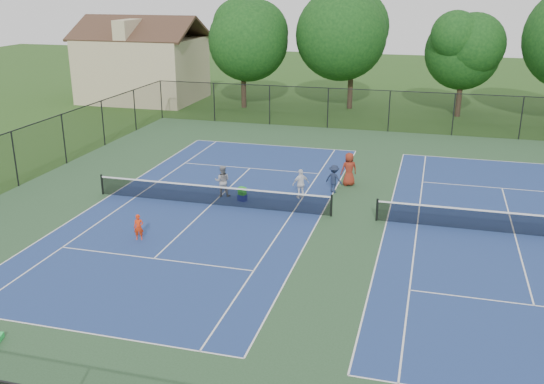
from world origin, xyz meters
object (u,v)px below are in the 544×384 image
(tree_back_a, at_px, (243,37))
(tree_back_c, at_px, (464,48))
(instructor, at_px, (222,181))
(tree_back_b, at_px, (353,30))
(bystander_c, at_px, (349,169))
(ball_hopper, at_px, (242,191))
(bystander_b, at_px, (334,179))
(clapboard_house, at_px, (143,66))
(bystander_a, at_px, (301,184))
(child_player, at_px, (139,227))
(ball_crate, at_px, (242,198))

(tree_back_a, relative_size, tree_back_c, 1.09)
(instructor, bearing_deg, tree_back_b, -109.69)
(bystander_c, relative_size, ball_hopper, 4.72)
(tree_back_a, bearing_deg, bystander_c, -57.89)
(bystander_b, bearing_deg, instructor, 41.07)
(clapboard_house, bearing_deg, instructor, -55.72)
(tree_back_c, bearing_deg, bystander_a, -109.23)
(tree_back_a, distance_m, bystander_b, 24.14)
(child_player, distance_m, bystander_b, 10.76)
(bystander_a, xyz_separation_m, ball_crate, (-2.73, -1.18, -0.59))
(bystander_b, distance_m, ball_hopper, 4.87)
(tree_back_c, distance_m, bystander_a, 24.68)
(bystander_c, bearing_deg, child_player, 24.15)
(instructor, bearing_deg, clapboard_house, -68.70)
(tree_back_a, height_order, child_player, tree_back_a)
(tree_back_c, bearing_deg, bystander_c, -106.42)
(clapboard_house, relative_size, bystander_b, 7.32)
(tree_back_c, relative_size, instructor, 5.21)
(tree_back_b, height_order, bystander_a, tree_back_b)
(tree_back_b, bearing_deg, instructor, -96.70)
(tree_back_a, height_order, bystander_b, tree_back_a)
(tree_back_a, height_order, ball_crate, tree_back_a)
(ball_hopper, bearing_deg, child_player, -115.26)
(instructor, relative_size, ball_hopper, 4.22)
(bystander_c, bearing_deg, tree_back_a, -85.89)
(tree_back_b, height_order, tree_back_c, tree_back_b)
(child_player, xyz_separation_m, bystander_b, (6.90, 8.24, 0.17))
(bystander_a, xyz_separation_m, ball_hopper, (-2.73, -1.18, -0.24))
(clapboard_house, bearing_deg, ball_hopper, -54.29)
(ball_hopper, bearing_deg, tree_back_c, 66.00)
(clapboard_house, xyz_separation_m, bystander_a, (20.02, -22.87, -2.33))
(tree_back_b, relative_size, clapboard_house, 0.93)
(tree_back_c, xyz_separation_m, bystander_b, (-6.52, -21.57, -4.74))
(ball_crate, relative_size, ball_hopper, 1.06)
(bystander_b, height_order, bystander_c, bystander_c)
(tree_back_b, height_order, ball_hopper, tree_back_b)
(tree_back_c, relative_size, bystander_c, 4.66)
(bystander_b, bearing_deg, ball_crate, 50.85)
(bystander_c, bearing_deg, bystander_b, 39.46)
(bystander_c, height_order, ball_hopper, bystander_c)
(bystander_b, xyz_separation_m, ball_crate, (-4.19, -2.49, -0.57))
(bystander_b, distance_m, bystander_c, 1.49)
(tree_back_a, xyz_separation_m, ball_crate, (7.29, -23.06, -5.88))
(tree_back_a, xyz_separation_m, bystander_c, (12.05, -19.20, -5.14))
(tree_back_a, relative_size, instructor, 5.68)
(clapboard_house, distance_m, bystander_a, 30.49)
(tree_back_c, xyz_separation_m, ball_crate, (-10.71, -24.06, -5.32))
(tree_back_b, height_order, ball_crate, tree_back_b)
(child_player, relative_size, bystander_c, 0.63)
(tree_back_b, height_order, child_player, tree_back_b)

